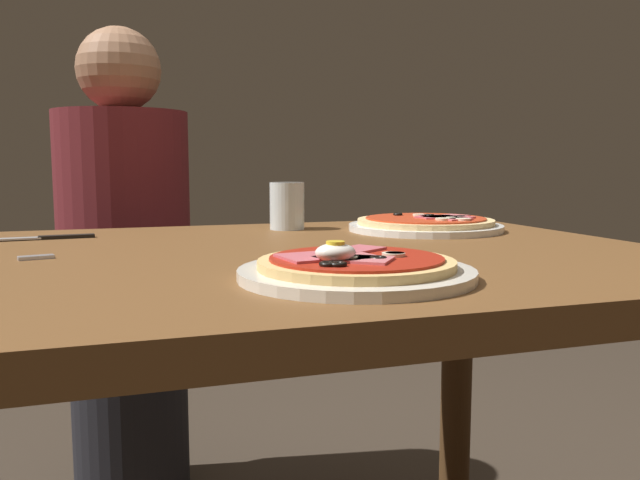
{
  "coord_description": "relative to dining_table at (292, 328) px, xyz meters",
  "views": [
    {
      "loc": [
        -0.26,
        -0.91,
        0.86
      ],
      "look_at": [
        0.0,
        -0.12,
        0.76
      ],
      "focal_mm": 36.44,
      "sensor_mm": 36.0,
      "label": 1
    }
  ],
  "objects": [
    {
      "name": "dining_table",
      "position": [
        0.0,
        0.0,
        0.0
      ],
      "size": [
        1.12,
        0.86,
        0.73
      ],
      "color": "brown",
      "rests_on": "ground"
    },
    {
      "name": "pizza_foreground",
      "position": [
        0.01,
        -0.24,
        0.13
      ],
      "size": [
        0.27,
        0.27,
        0.05
      ],
      "color": "silver",
      "rests_on": "dining_table"
    },
    {
      "name": "pizza_across_left",
      "position": [
        0.32,
        0.2,
        0.13
      ],
      "size": [
        0.29,
        0.29,
        0.03
      ],
      "color": "white",
      "rests_on": "dining_table"
    },
    {
      "name": "water_glass_near",
      "position": [
        0.08,
        0.3,
        0.15
      ],
      "size": [
        0.07,
        0.07,
        0.09
      ],
      "color": "silver",
      "rests_on": "dining_table"
    },
    {
      "name": "knife",
      "position": [
        -0.36,
        0.27,
        0.12
      ],
      "size": [
        0.2,
        0.04,
        0.01
      ],
      "color": "silver",
      "rests_on": "dining_table"
    },
    {
      "name": "diner_person",
      "position": [
        -0.21,
        0.76,
        -0.05
      ],
      "size": [
        0.32,
        0.32,
        1.18
      ],
      "rotation": [
        0.0,
        0.0,
        3.14
      ],
      "color": "black",
      "rests_on": "ground"
    }
  ]
}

